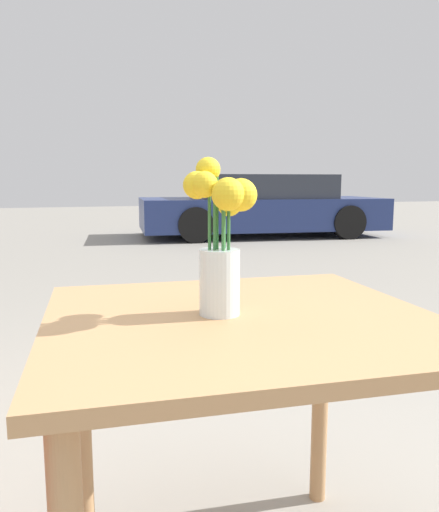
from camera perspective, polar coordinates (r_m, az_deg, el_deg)
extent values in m
cube|color=tan|center=(1.11, 2.47, -7.39)|extent=(0.91, 0.86, 0.03)
cylinder|color=tan|center=(1.52, -15.44, -17.90)|extent=(0.05, 0.05, 0.69)
cylinder|color=tan|center=(1.66, 11.44, -15.42)|extent=(0.05, 0.05, 0.69)
cylinder|color=silver|center=(1.09, 0.00, -3.01)|extent=(0.09, 0.09, 0.14)
cylinder|color=silver|center=(1.09, 0.00, -4.49)|extent=(0.08, 0.08, 0.08)
cylinder|color=#337038|center=(1.08, 0.40, -0.36)|extent=(0.01, 0.01, 0.23)
sphere|color=yellow|center=(1.08, 1.74, 6.52)|extent=(0.06, 0.06, 0.06)
cylinder|color=#337038|center=(1.10, 0.53, -0.51)|extent=(0.01, 0.01, 0.21)
sphere|color=yellow|center=(1.11, 1.13, 5.98)|extent=(0.06, 0.06, 0.06)
cylinder|color=#337038|center=(1.08, -0.29, 1.33)|extent=(0.01, 0.01, 0.29)
sphere|color=yellow|center=(1.09, -1.32, 9.85)|extent=(0.05, 0.05, 0.05)
cylinder|color=#337038|center=(1.07, -1.14, 0.35)|extent=(0.01, 0.01, 0.25)
sphere|color=yellow|center=(1.06, -2.60, 8.10)|extent=(0.06, 0.06, 0.06)
cylinder|color=#337038|center=(1.07, -0.56, 0.37)|extent=(0.01, 0.01, 0.26)
sphere|color=yellow|center=(1.04, -1.65, 8.17)|extent=(0.06, 0.06, 0.06)
cylinder|color=#337038|center=(1.06, 0.43, -0.34)|extent=(0.01, 0.01, 0.23)
sphere|color=yellow|center=(1.02, 0.99, 7.08)|extent=(0.07, 0.07, 0.07)
cylinder|color=#337038|center=(1.07, 1.09, -0.31)|extent=(0.01, 0.01, 0.23)
sphere|color=yellow|center=(1.05, 2.45, 6.99)|extent=(0.07, 0.07, 0.07)
cube|color=navy|center=(9.43, 4.73, 4.89)|extent=(4.63, 2.33, 0.57)
cube|color=#2D333D|center=(9.42, 4.77, 7.93)|extent=(2.63, 1.93, 0.43)
cylinder|color=black|center=(8.32, -2.77, 3.56)|extent=(0.62, 0.25, 0.60)
cylinder|color=black|center=(9.98, -4.30, 4.37)|extent=(0.62, 0.25, 0.60)
cylinder|color=black|center=(9.16, 14.55, 3.76)|extent=(0.62, 0.25, 0.60)
cylinder|color=black|center=(10.69, 10.54, 4.53)|extent=(0.62, 0.25, 0.60)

